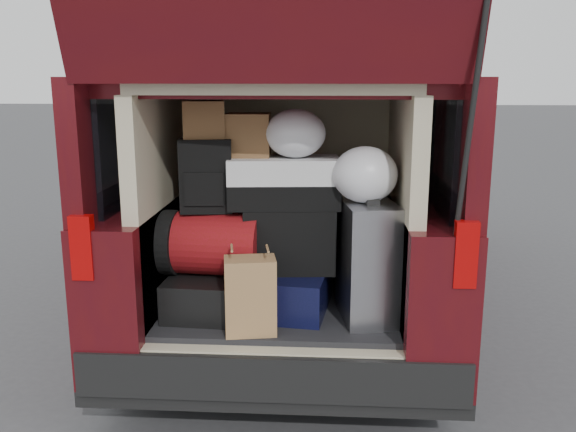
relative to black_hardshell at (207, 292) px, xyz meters
name	(u,v)px	position (x,y,z in m)	size (l,w,h in m)	color
ground	(277,416)	(0.39, -0.13, -0.65)	(80.00, 80.00, 0.00)	#3B3B3E
minivan	(296,189)	(0.39, 1.73, 0.26)	(1.90, 5.35, 2.77)	black
load_floor	(281,347)	(0.39, 0.15, -0.38)	(1.24, 1.05, 0.55)	black
black_hardshell	(207,292)	(0.00, 0.00, 0.00)	(0.37, 0.51, 0.20)	black
navy_hardshell	(288,290)	(0.44, 0.03, 0.01)	(0.41, 0.50, 0.22)	black
silver_roller	(368,261)	(0.85, -0.05, 0.20)	(0.26, 0.41, 0.61)	silver
kraft_bag	(250,296)	(0.27, -0.29, 0.09)	(0.25, 0.16, 0.38)	#AD794E
red_duffel	(212,243)	(0.03, 0.01, 0.27)	(0.51, 0.34, 0.34)	maroon
black_soft_case	(289,238)	(0.44, 0.07, 0.29)	(0.48, 0.29, 0.34)	black
backpack	(206,175)	(0.01, 0.03, 0.63)	(0.27, 0.16, 0.38)	black
twotone_duffel	(284,182)	(0.41, 0.08, 0.59)	(0.58, 0.30, 0.26)	white
grocery_sack_lower	(204,120)	(0.00, 0.06, 0.91)	(0.21, 0.17, 0.19)	brown
grocery_sack_upper	(248,135)	(0.22, 0.11, 0.83)	(0.22, 0.18, 0.22)	brown
plastic_bag_center	(295,134)	(0.47, 0.07, 0.84)	(0.31, 0.29, 0.25)	silver
plastic_bag_right	(365,175)	(0.83, -0.05, 0.65)	(0.33, 0.30, 0.28)	silver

